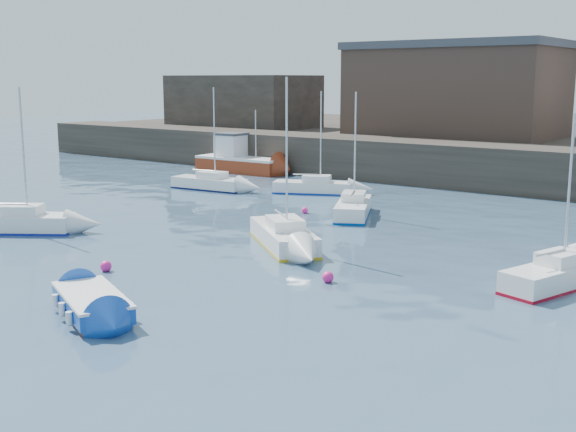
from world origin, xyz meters
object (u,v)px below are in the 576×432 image
Objects in this scene: buoy_near at (106,271)px; sailboat_c at (556,275)px; fishing_boat at (239,160)px; sailboat_e at (209,183)px; buoy_mid at (328,282)px; blue_dinghy at (92,303)px; sailboat_b at (284,236)px; sailboat_a at (18,222)px; sailboat_f at (353,208)px; sailboat_h at (313,187)px; buoy_far at (305,213)px.

sailboat_c is at bearing 28.93° from buoy_near.
fishing_boat reaches higher than buoy_near.
sailboat_e is 15.84× the size of buoy_mid.
blue_dinghy is 11.54m from sailboat_b.
sailboat_b reaches higher than fishing_boat.
sailboat_b is at bearing 23.77° from sailboat_a.
sailboat_f is 15.51× the size of buoy_mid.
sailboat_b is 1.09× the size of sailboat_e.
blue_dinghy is at bearing -70.67° from sailboat_h.
sailboat_c is 14.00× the size of buoy_near.
sailboat_b is 6.16m from buoy_mid.
sailboat_f is 18.49× the size of buoy_far.
sailboat_h reaches higher than buoy_near.
sailboat_c is (11.91, 0.58, -0.01)m from sailboat_b.
blue_dinghy is 0.56× the size of fishing_boat.
sailboat_h is 15.30× the size of buoy_mid.
sailboat_e is at bearing 143.64° from sailboat_b.
buoy_far is at bearing 118.72° from sailboat_b.
sailboat_h is 21.67m from buoy_near.
buoy_mid is (12.62, -17.21, -0.44)m from sailboat_h.
sailboat_a is 15.80× the size of buoy_near.
sailboat_f is 1.01× the size of sailboat_h.
sailboat_e reaches higher than sailboat_c.
sailboat_b is (19.00, -19.15, -0.48)m from fishing_boat.
blue_dinghy is 5.58m from buoy_near.
sailboat_a is at bearing -166.06° from sailboat_c.
fishing_boat is (-20.03, 30.65, 0.55)m from blue_dinghy.
buoy_mid is (6.19, -11.82, -0.48)m from sailboat_f.
sailboat_h is at bearing 76.32° from sailboat_a.
fishing_boat is at bearing 120.83° from buoy_near.
blue_dinghy is at bearing -116.41° from buoy_mid.
fishing_boat is at bearing 148.00° from sailboat_f.
fishing_boat is at bearing 153.29° from sailboat_h.
sailboat_h reaches higher than buoy_far.
sailboat_f is at bearing 96.79° from blue_dinghy.
sailboat_e is 10.99m from buoy_far.
sailboat_e reaches higher than buoy_near.
sailboat_e is (-2.07, 16.04, -0.05)m from sailboat_a.
buoy_near is at bearing -59.17° from fishing_boat.
buoy_far is at bearing 104.92° from blue_dinghy.
sailboat_e reaches higher than sailboat_h.
sailboat_f is 8.39m from sailboat_h.
sailboat_f is at bearing 99.15° from sailboat_b.
blue_dinghy is 26.47m from sailboat_h.
sailboat_b is at bearing -45.23° from fishing_boat.
buoy_near is at bearing 136.37° from blue_dinghy.
buoy_near is at bearing -86.30° from buoy_far.
sailboat_b reaches higher than sailboat_f.
sailboat_h is at bearing 109.33° from blue_dinghy.
sailboat_b reaches higher than buoy_mid.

